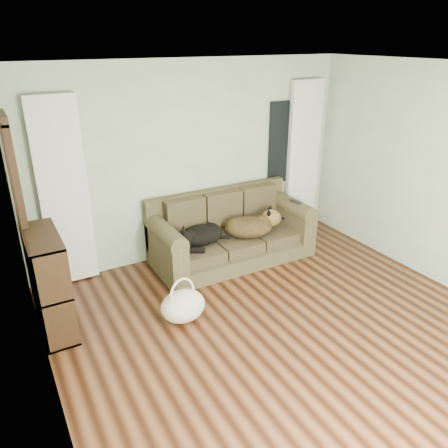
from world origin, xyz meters
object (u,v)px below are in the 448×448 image
sofa (232,229)px  dog_shepherd (251,226)px  dog_black_lab (199,235)px  tote_bag (183,307)px  bookshelf (50,286)px

sofa → dog_shepherd: size_ratio=3.20×
sofa → dog_black_lab: 0.52m
tote_bag → bookshelf: 1.38m
dog_black_lab → dog_shepherd: 0.74m
dog_black_lab → tote_bag: (-0.66, -0.95, -0.32)m
dog_black_lab → bookshelf: 1.93m
tote_bag → dog_black_lab: bearing=55.2°
dog_shepherd → dog_black_lab: bearing=18.2°
bookshelf → dog_shepherd: bearing=-0.1°
dog_shepherd → sofa: bearing=-1.1°
sofa → dog_black_lab: sofa is taller
sofa → tote_bag: bearing=-140.3°
tote_bag → bookshelf: (-1.22, 0.54, 0.34)m
bookshelf → tote_bag: bearing=-31.1°
sofa → dog_shepherd: bearing=-25.6°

